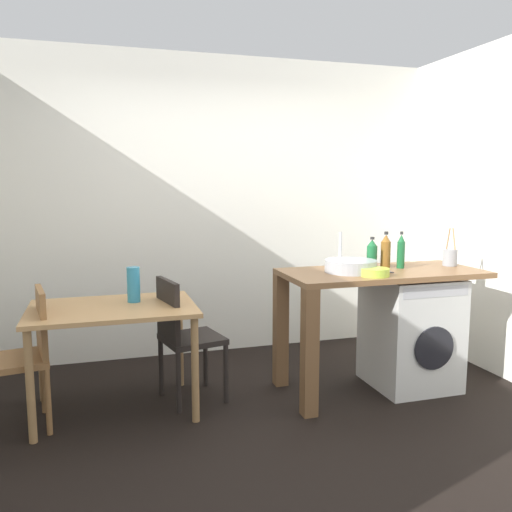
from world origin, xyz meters
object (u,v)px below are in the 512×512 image
at_px(dining_table, 113,320).
at_px(bottle_tall_green, 372,254).
at_px(vase, 134,285).
at_px(utensil_crock, 450,257).
at_px(mixing_bowl, 375,272).
at_px(chair_opposite, 183,333).
at_px(bottle_squat_brown, 386,251).
at_px(washing_machine, 410,331).
at_px(chair_person_seat, 25,351).
at_px(bottle_clear_small, 401,252).

relative_size(dining_table, bottle_tall_green, 4.55).
height_order(dining_table, vase, vase).
bearing_deg(dining_table, utensil_crock, -2.67).
xyz_separation_m(dining_table, utensil_crock, (2.58, -0.12, 0.35)).
bearing_deg(mixing_bowl, chair_opposite, 162.72).
xyz_separation_m(bottle_tall_green, bottle_squat_brown, (0.12, 0.01, 0.02)).
height_order(chair_opposite, washing_machine, chair_opposite).
relative_size(bottle_tall_green, mixing_bowl, 1.19).
bearing_deg(utensil_crock, bottle_squat_brown, 172.76).
bearing_deg(utensil_crock, mixing_bowl, -162.78).
bearing_deg(mixing_bowl, utensil_crock, 17.22).
height_order(chair_person_seat, bottle_tall_green, bottle_tall_green).
height_order(washing_machine, vase, vase).
height_order(bottle_tall_green, mixing_bowl, bottle_tall_green).
distance_m(dining_table, bottle_tall_green, 1.96).
bearing_deg(bottle_clear_small, chair_person_seat, 179.44).
distance_m(dining_table, vase, 0.28).
xyz_separation_m(chair_opposite, vase, (-0.33, 0.07, 0.36)).
relative_size(bottle_tall_green, bottle_squat_brown, 0.87).
distance_m(dining_table, bottle_clear_small, 2.18).
height_order(chair_opposite, bottle_squat_brown, bottle_squat_brown).
bearing_deg(dining_table, washing_machine, -4.46).
xyz_separation_m(dining_table, mixing_bowl, (1.78, -0.37, 0.31)).
bearing_deg(chair_opposite, washing_machine, 70.66).
height_order(washing_machine, bottle_tall_green, bottle_tall_green).
relative_size(chair_person_seat, utensil_crock, 3.00).
relative_size(chair_person_seat, chair_opposite, 1.00).
distance_m(chair_opposite, bottle_clear_small, 1.76).
xyz_separation_m(chair_opposite, mixing_bowl, (1.30, -0.40, 0.44)).
distance_m(chair_person_seat, bottle_tall_green, 2.53).
relative_size(chair_person_seat, bottle_squat_brown, 3.23).
bearing_deg(mixing_bowl, bottle_clear_small, 35.01).
height_order(bottle_tall_green, utensil_crock, utensil_crock).
distance_m(chair_opposite, washing_machine, 1.75).
bearing_deg(vase, bottle_clear_small, -6.13).
bearing_deg(bottle_clear_small, chair_opposite, 174.93).
relative_size(bottle_clear_small, mixing_bowl, 1.39).
bearing_deg(bottle_clear_small, vase, 173.87).
height_order(dining_table, bottle_clear_small, bottle_clear_small).
xyz_separation_m(washing_machine, bottle_squat_brown, (-0.17, 0.12, 0.62)).
xyz_separation_m(washing_machine, vase, (-2.07, 0.27, 0.43)).
bearing_deg(bottle_tall_green, washing_machine, -21.24).
distance_m(chair_person_seat, bottle_clear_small, 2.74).
xyz_separation_m(bottle_tall_green, utensil_crock, (0.66, -0.06, -0.04)).
relative_size(chair_person_seat, bottle_clear_small, 3.19).
bearing_deg(washing_machine, chair_opposite, 173.22).
bearing_deg(vase, mixing_bowl, -16.13).
relative_size(chair_opposite, utensil_crock, 3.00).
bearing_deg(washing_machine, chair_person_seat, 178.23).
xyz_separation_m(chair_person_seat, chair_opposite, (1.02, 0.12, 0.00)).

